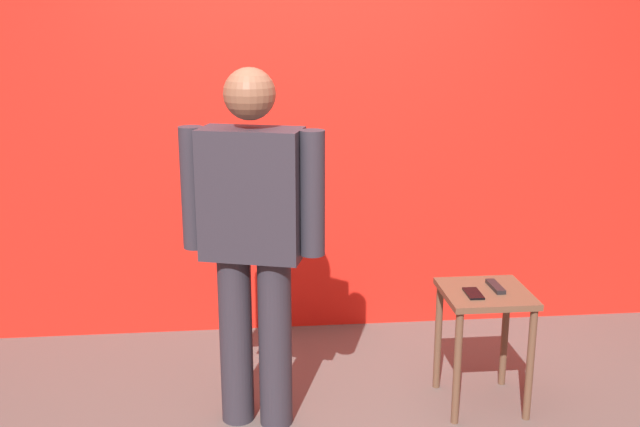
{
  "coord_description": "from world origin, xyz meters",
  "views": [
    {
      "loc": [
        -0.37,
        -2.89,
        1.87
      ],
      "look_at": [
        -0.03,
        0.55,
        0.94
      ],
      "focal_mm": 41.72,
      "sensor_mm": 36.0,
      "label": 1
    }
  ],
  "objects_px": {
    "standing_person": "(253,233)",
    "tv_remote": "(495,286)",
    "cell_phone": "(473,293)",
    "side_table": "(484,315)"
  },
  "relations": [
    {
      "from": "standing_person",
      "to": "side_table",
      "type": "bearing_deg",
      "value": 2.98
    },
    {
      "from": "standing_person",
      "to": "tv_remote",
      "type": "relative_size",
      "value": 9.73
    },
    {
      "from": "side_table",
      "to": "cell_phone",
      "type": "height_order",
      "value": "cell_phone"
    },
    {
      "from": "standing_person",
      "to": "cell_phone",
      "type": "bearing_deg",
      "value": 0.75
    },
    {
      "from": "standing_person",
      "to": "cell_phone",
      "type": "relative_size",
      "value": 11.49
    },
    {
      "from": "standing_person",
      "to": "side_table",
      "type": "relative_size",
      "value": 2.8
    },
    {
      "from": "side_table",
      "to": "cell_phone",
      "type": "xyz_separation_m",
      "value": [
        -0.08,
        -0.04,
        0.13
      ]
    },
    {
      "from": "standing_person",
      "to": "tv_remote",
      "type": "distance_m",
      "value": 1.2
    },
    {
      "from": "side_table",
      "to": "cell_phone",
      "type": "relative_size",
      "value": 4.11
    },
    {
      "from": "standing_person",
      "to": "side_table",
      "type": "distance_m",
      "value": 1.19
    }
  ]
}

